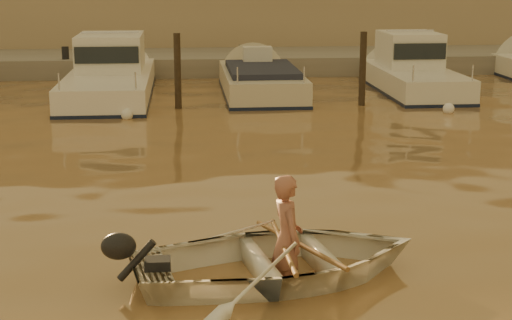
{
  "coord_description": "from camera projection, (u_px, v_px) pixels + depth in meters",
  "views": [
    {
      "loc": [
        -0.07,
        -7.04,
        3.7
      ],
      "look_at": [
        1.05,
        4.83,
        0.75
      ],
      "focal_mm": 55.0,
      "sensor_mm": 36.0,
      "label": 1
    }
  ],
  "objects": [
    {
      "name": "oar_starboard",
      "position": [
        283.0,
        245.0,
        9.47
      ],
      "size": [
        0.07,
        2.1,
        0.13
      ],
      "primitive_type": "cylinder",
      "rotation": [
        1.54,
        0.0,
        0.01
      ],
      "color": "brown",
      "rests_on": "dinghy"
    },
    {
      "name": "fender_e",
      "position": [
        449.0,
        109.0,
        20.38
      ],
      "size": [
        0.3,
        0.3,
        0.3
      ],
      "primitive_type": "sphere",
      "color": "white",
      "rests_on": "ground_plane"
    },
    {
      "name": "outboard_motor",
      "position": [
        156.0,
        269.0,
        9.1
      ],
      "size": [
        0.96,
        0.56,
        0.7
      ],
      "primitive_type": null,
      "rotation": [
        0.0,
        0.0,
        0.18
      ],
      "color": "black",
      "rests_on": "dinghy"
    },
    {
      "name": "moored_boat_2",
      "position": [
        110.0,
        75.0,
        22.81
      ],
      "size": [
        2.35,
        7.85,
        1.75
      ],
      "primitive_type": null,
      "color": "white",
      "rests_on": "ground_plane"
    },
    {
      "name": "moored_boat_3",
      "position": [
        261.0,
        87.0,
        23.31
      ],
      "size": [
        2.2,
        6.31,
        0.95
      ],
      "primitive_type": null,
      "color": "beige",
      "rests_on": "ground_plane"
    },
    {
      "name": "moored_boat_4",
      "position": [
        414.0,
        71.0,
        23.64
      ],
      "size": [
        2.05,
        6.39,
        1.75
      ],
      "primitive_type": null,
      "color": "silver",
      "rests_on": "ground_plane"
    },
    {
      "name": "quay",
      "position": [
        184.0,
        67.0,
        28.44
      ],
      "size": [
        52.0,
        4.0,
        1.0
      ],
      "primitive_type": "cube",
      "color": "gray",
      "rests_on": "ground_plane"
    },
    {
      "name": "fender_d",
      "position": [
        295.0,
        102.0,
        21.46
      ],
      "size": [
        0.3,
        0.3,
        0.3
      ],
      "primitive_type": "sphere",
      "color": "#D35218",
      "rests_on": "ground_plane"
    },
    {
      "name": "fender_c",
      "position": [
        127.0,
        115.0,
        19.56
      ],
      "size": [
        0.3,
        0.3,
        0.3
      ],
      "primitive_type": "sphere",
      "color": "silver",
      "rests_on": "ground_plane"
    },
    {
      "name": "piling_2",
      "position": [
        178.0,
        75.0,
        20.8
      ],
      "size": [
        0.18,
        0.18,
        2.2
      ],
      "primitive_type": "cylinder",
      "color": "#2D2319",
      "rests_on": "ground_plane"
    },
    {
      "name": "person",
      "position": [
        287.0,
        239.0,
        9.47
      ],
      "size": [
        0.48,
        0.64,
        1.6
      ],
      "primitive_type": "imported",
      "rotation": [
        0.0,
        0.0,
        1.75
      ],
      "color": "#9F614F",
      "rests_on": "dinghy"
    },
    {
      "name": "oar_port",
      "position": [
        299.0,
        244.0,
        9.53
      ],
      "size": [
        0.86,
        1.97,
        0.13
      ],
      "primitive_type": "cylinder",
      "rotation": [
        1.54,
        0.0,
        0.39
      ],
      "color": "olive",
      "rests_on": "dinghy"
    },
    {
      "name": "piling_3",
      "position": [
        363.0,
        73.0,
        21.25
      ],
      "size": [
        0.18,
        0.18,
        2.2
      ],
      "primitive_type": "cylinder",
      "color": "#2D2319",
      "rests_on": "ground_plane"
    },
    {
      "name": "dinghy",
      "position": [
        279.0,
        259.0,
        9.5
      ],
      "size": [
        3.95,
        3.14,
        0.74
      ],
      "primitive_type": "imported",
      "rotation": [
        0.0,
        0.0,
        1.75
      ],
      "color": "white",
      "rests_on": "ground_plane"
    }
  ]
}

